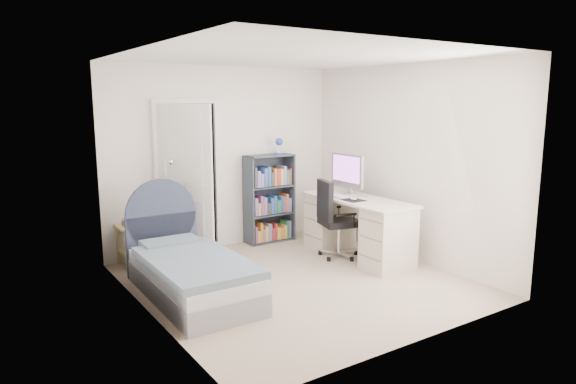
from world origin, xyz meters
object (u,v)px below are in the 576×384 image
nightstand (135,234)px  floor_lamp (170,220)px  office_chair (333,215)px  bed (190,271)px  desk (357,225)px  bookcase (269,201)px

nightstand → floor_lamp: size_ratio=0.46×
nightstand → office_chair: 2.53m
bed → desk: 2.36m
desk → bookcase: bearing=112.6°
bed → nightstand: (-0.18, 1.30, 0.14)m
bookcase → office_chair: bookcase is taller
floor_lamp → office_chair: (1.84, -1.04, 0.03)m
bed → bookcase: size_ratio=1.23×
bed → floor_lamp: bearing=78.3°
bed → office_chair: size_ratio=1.81×
desk → office_chair: (-0.26, 0.17, 0.13)m
office_chair → nightstand: bearing=154.2°
floor_lamp → bookcase: (1.55, 0.10, 0.06)m
bed → floor_lamp: floor_lamp is taller
floor_lamp → bookcase: bookcase is taller
bed → desk: bearing=0.7°
nightstand → bookcase: bearing=1.1°
desk → office_chair: desk is taller
bed → office_chair: bed is taller
nightstand → floor_lamp: bearing=-8.4°
office_chair → bed: bearing=-174.6°
bed → floor_lamp: size_ratio=1.41×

